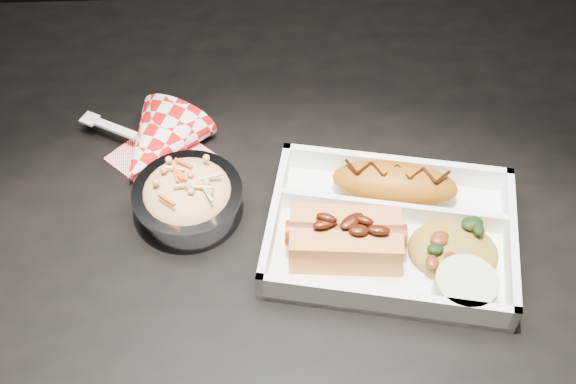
# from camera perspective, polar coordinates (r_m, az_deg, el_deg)

# --- Properties ---
(dining_table) EXTENTS (1.20, 0.80, 0.75)m
(dining_table) POSITION_cam_1_polar(r_m,az_deg,el_deg) (0.85, -1.34, -5.72)
(dining_table) COLOR black
(dining_table) RESTS_ON ground
(food_tray) EXTENTS (0.28, 0.22, 0.04)m
(food_tray) POSITION_cam_1_polar(r_m,az_deg,el_deg) (0.76, 8.03, -3.38)
(food_tray) COLOR white
(food_tray) RESTS_ON dining_table
(fried_pastry) EXTENTS (0.14, 0.08, 0.04)m
(fried_pastry) POSITION_cam_1_polar(r_m,az_deg,el_deg) (0.78, 8.43, 0.67)
(fried_pastry) COLOR #A45C10
(fried_pastry) RESTS_ON food_tray
(hotdog) EXTENTS (0.12, 0.07, 0.06)m
(hotdog) POSITION_cam_1_polar(r_m,az_deg,el_deg) (0.72, 4.55, -3.59)
(hotdog) COLOR #D78B49
(hotdog) RESTS_ON food_tray
(fried_rice_mound) EXTENTS (0.11, 0.09, 0.03)m
(fried_rice_mound) POSITION_cam_1_polar(r_m,az_deg,el_deg) (0.75, 13.04, -4.06)
(fried_rice_mound) COLOR #A68230
(fried_rice_mound) RESTS_ON food_tray
(cupcake_liner) EXTENTS (0.06, 0.06, 0.03)m
(cupcake_liner) POSITION_cam_1_polar(r_m,az_deg,el_deg) (0.72, 13.79, -7.39)
(cupcake_liner) COLOR #B9D6A2
(cupcake_liner) RESTS_ON food_tray
(foil_coleslaw_cup) EXTENTS (0.12, 0.12, 0.06)m
(foil_coleslaw_cup) POSITION_cam_1_polar(r_m,az_deg,el_deg) (0.77, -7.91, -0.36)
(foil_coleslaw_cup) COLOR silver
(foil_coleslaw_cup) RESTS_ON dining_table
(napkin_fork) EXTENTS (0.17, 0.15, 0.10)m
(napkin_fork) POSITION_cam_1_polar(r_m,az_deg,el_deg) (0.84, -10.45, 3.59)
(napkin_fork) COLOR red
(napkin_fork) RESTS_ON dining_table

